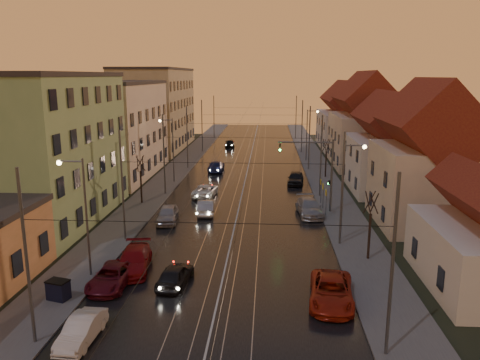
% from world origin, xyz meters
% --- Properties ---
extents(ground, '(160.00, 160.00, 0.00)m').
position_xyz_m(ground, '(0.00, 0.00, 0.00)').
color(ground, black).
rests_on(ground, ground).
extents(road, '(16.00, 120.00, 0.04)m').
position_xyz_m(road, '(0.00, 40.00, 0.02)').
color(road, black).
rests_on(road, ground).
extents(sidewalk_left, '(4.00, 120.00, 0.15)m').
position_xyz_m(sidewalk_left, '(-10.00, 40.00, 0.07)').
color(sidewalk_left, '#4C4C4C').
rests_on(sidewalk_left, ground).
extents(sidewalk_right, '(4.00, 120.00, 0.15)m').
position_xyz_m(sidewalk_right, '(10.00, 40.00, 0.07)').
color(sidewalk_right, '#4C4C4C').
rests_on(sidewalk_right, ground).
extents(tram_rail_0, '(0.06, 120.00, 0.03)m').
position_xyz_m(tram_rail_0, '(-2.20, 40.00, 0.06)').
color(tram_rail_0, gray).
rests_on(tram_rail_0, road).
extents(tram_rail_1, '(0.06, 120.00, 0.03)m').
position_xyz_m(tram_rail_1, '(-0.77, 40.00, 0.06)').
color(tram_rail_1, gray).
rests_on(tram_rail_1, road).
extents(tram_rail_2, '(0.06, 120.00, 0.03)m').
position_xyz_m(tram_rail_2, '(0.77, 40.00, 0.06)').
color(tram_rail_2, gray).
rests_on(tram_rail_2, road).
extents(tram_rail_3, '(0.06, 120.00, 0.03)m').
position_xyz_m(tram_rail_3, '(2.20, 40.00, 0.06)').
color(tram_rail_3, gray).
rests_on(tram_rail_3, road).
extents(apartment_left_1, '(10.00, 18.00, 13.00)m').
position_xyz_m(apartment_left_1, '(-17.50, 14.00, 6.50)').
color(apartment_left_1, '#769B62').
rests_on(apartment_left_1, ground).
extents(apartment_left_2, '(10.00, 20.00, 12.00)m').
position_xyz_m(apartment_left_2, '(-17.50, 34.00, 6.00)').
color(apartment_left_2, beige).
rests_on(apartment_left_2, ground).
extents(apartment_left_3, '(10.00, 24.00, 14.00)m').
position_xyz_m(apartment_left_3, '(-17.50, 58.00, 7.00)').
color(apartment_left_3, '#968761').
rests_on(apartment_left_3, ground).
extents(house_right_1, '(8.67, 10.20, 10.80)m').
position_xyz_m(house_right_1, '(17.00, 15.00, 5.45)').
color(house_right_1, beige).
rests_on(house_right_1, ground).
extents(house_right_2, '(9.18, 12.24, 9.20)m').
position_xyz_m(house_right_2, '(17.00, 28.00, 4.64)').
color(house_right_2, beige).
rests_on(house_right_2, ground).
extents(house_right_3, '(9.18, 14.28, 11.50)m').
position_xyz_m(house_right_3, '(17.00, 43.00, 5.80)').
color(house_right_3, beige).
rests_on(house_right_3, ground).
extents(house_right_4, '(9.18, 16.32, 10.00)m').
position_xyz_m(house_right_4, '(17.00, 61.00, 5.05)').
color(house_right_4, beige).
rests_on(house_right_4, ground).
extents(catenary_pole_l_0, '(0.16, 0.16, 9.00)m').
position_xyz_m(catenary_pole_l_0, '(-8.60, -6.00, 4.50)').
color(catenary_pole_l_0, '#595B60').
rests_on(catenary_pole_l_0, ground).
extents(catenary_pole_r_0, '(0.16, 0.16, 9.00)m').
position_xyz_m(catenary_pole_r_0, '(8.60, -6.00, 4.50)').
color(catenary_pole_r_0, '#595B60').
rests_on(catenary_pole_r_0, ground).
extents(catenary_pole_l_1, '(0.16, 0.16, 9.00)m').
position_xyz_m(catenary_pole_l_1, '(-8.60, 9.00, 4.50)').
color(catenary_pole_l_1, '#595B60').
rests_on(catenary_pole_l_1, ground).
extents(catenary_pole_r_1, '(0.16, 0.16, 9.00)m').
position_xyz_m(catenary_pole_r_1, '(8.60, 9.00, 4.50)').
color(catenary_pole_r_1, '#595B60').
rests_on(catenary_pole_r_1, ground).
extents(catenary_pole_l_2, '(0.16, 0.16, 9.00)m').
position_xyz_m(catenary_pole_l_2, '(-8.60, 24.00, 4.50)').
color(catenary_pole_l_2, '#595B60').
rests_on(catenary_pole_l_2, ground).
extents(catenary_pole_r_2, '(0.16, 0.16, 9.00)m').
position_xyz_m(catenary_pole_r_2, '(8.60, 24.00, 4.50)').
color(catenary_pole_r_2, '#595B60').
rests_on(catenary_pole_r_2, ground).
extents(catenary_pole_l_3, '(0.16, 0.16, 9.00)m').
position_xyz_m(catenary_pole_l_3, '(-8.60, 39.00, 4.50)').
color(catenary_pole_l_3, '#595B60').
rests_on(catenary_pole_l_3, ground).
extents(catenary_pole_r_3, '(0.16, 0.16, 9.00)m').
position_xyz_m(catenary_pole_r_3, '(8.60, 39.00, 4.50)').
color(catenary_pole_r_3, '#595B60').
rests_on(catenary_pole_r_3, ground).
extents(catenary_pole_l_4, '(0.16, 0.16, 9.00)m').
position_xyz_m(catenary_pole_l_4, '(-8.60, 54.00, 4.50)').
color(catenary_pole_l_4, '#595B60').
rests_on(catenary_pole_l_4, ground).
extents(catenary_pole_r_4, '(0.16, 0.16, 9.00)m').
position_xyz_m(catenary_pole_r_4, '(8.60, 54.00, 4.50)').
color(catenary_pole_r_4, '#595B60').
rests_on(catenary_pole_r_4, ground).
extents(catenary_pole_l_5, '(0.16, 0.16, 9.00)m').
position_xyz_m(catenary_pole_l_5, '(-8.60, 72.00, 4.50)').
color(catenary_pole_l_5, '#595B60').
rests_on(catenary_pole_l_5, ground).
extents(catenary_pole_r_5, '(0.16, 0.16, 9.00)m').
position_xyz_m(catenary_pole_r_5, '(8.60, 72.00, 4.50)').
color(catenary_pole_r_5, '#595B60').
rests_on(catenary_pole_r_5, ground).
extents(street_lamp_0, '(1.75, 0.32, 8.00)m').
position_xyz_m(street_lamp_0, '(-9.10, 2.00, 4.89)').
color(street_lamp_0, '#595B60').
rests_on(street_lamp_0, ground).
extents(street_lamp_1, '(1.75, 0.32, 8.00)m').
position_xyz_m(street_lamp_1, '(9.10, 10.00, 4.89)').
color(street_lamp_1, '#595B60').
rests_on(street_lamp_1, ground).
extents(street_lamp_2, '(1.75, 0.32, 8.00)m').
position_xyz_m(street_lamp_2, '(-9.10, 30.00, 4.89)').
color(street_lamp_2, '#595B60').
rests_on(street_lamp_2, ground).
extents(street_lamp_3, '(1.75, 0.32, 8.00)m').
position_xyz_m(street_lamp_3, '(9.10, 46.00, 4.89)').
color(street_lamp_3, '#595B60').
rests_on(street_lamp_3, ground).
extents(traffic_light_mast, '(5.30, 0.32, 7.20)m').
position_xyz_m(traffic_light_mast, '(7.99, 18.00, 4.60)').
color(traffic_light_mast, '#595B60').
rests_on(traffic_light_mast, ground).
extents(bare_tree_0, '(1.09, 1.09, 5.11)m').
position_xyz_m(bare_tree_0, '(-10.20, 20.00, 2.49)').
color(bare_tree_0, black).
rests_on(bare_tree_0, ground).
extents(bare_tree_1, '(1.09, 1.09, 5.11)m').
position_xyz_m(bare_tree_1, '(10.20, 6.00, 2.49)').
color(bare_tree_1, black).
rests_on(bare_tree_1, ground).
extents(bare_tree_2, '(1.09, 1.09, 5.11)m').
position_xyz_m(bare_tree_2, '(10.40, 34.00, 2.49)').
color(bare_tree_2, black).
rests_on(bare_tree_2, ground).
extents(driving_car_0, '(2.12, 4.19, 1.37)m').
position_xyz_m(driving_car_0, '(-2.94, 1.12, 0.68)').
color(driving_car_0, black).
rests_on(driving_car_0, ground).
extents(driving_car_1, '(1.94, 4.50, 1.44)m').
position_xyz_m(driving_car_1, '(-3.04, 16.75, 0.72)').
color(driving_car_1, '#A7A7AD').
rests_on(driving_car_1, ground).
extents(driving_car_2, '(2.55, 5.05, 1.37)m').
position_xyz_m(driving_car_2, '(-4.00, 23.42, 0.68)').
color(driving_car_2, silver).
rests_on(driving_car_2, ground).
extents(driving_car_3, '(2.18, 5.16, 1.49)m').
position_xyz_m(driving_car_3, '(-4.33, 37.28, 0.74)').
color(driving_car_3, '#1A204F').
rests_on(driving_car_3, ground).
extents(driving_car_4, '(2.04, 4.46, 1.48)m').
position_xyz_m(driving_car_4, '(-4.27, 59.93, 0.74)').
color(driving_car_4, black).
rests_on(driving_car_4, ground).
extents(parked_left_0, '(1.51, 3.90, 1.27)m').
position_xyz_m(parked_left_0, '(-6.36, -5.62, 0.63)').
color(parked_left_0, silver).
rests_on(parked_left_0, ground).
extents(parked_left_1, '(2.28, 4.73, 1.30)m').
position_xyz_m(parked_left_1, '(-6.92, 0.65, 0.65)').
color(parked_left_1, '#560E1B').
rests_on(parked_left_1, ground).
extents(parked_left_2, '(2.75, 5.37, 1.49)m').
position_xyz_m(parked_left_2, '(-6.20, 3.20, 0.75)').
color(parked_left_2, maroon).
rests_on(parked_left_2, ground).
extents(parked_left_3, '(2.13, 4.50, 1.49)m').
position_xyz_m(parked_left_3, '(-6.20, 14.05, 0.74)').
color(parked_left_3, '#A7A7AC').
rests_on(parked_left_3, ground).
extents(parked_right_0, '(3.04, 5.61, 1.49)m').
position_xyz_m(parked_right_0, '(6.68, -0.76, 0.75)').
color(parked_right_0, '#A72310').
rests_on(parked_right_0, ground).
extents(parked_right_1, '(2.64, 5.50, 1.54)m').
position_xyz_m(parked_right_1, '(6.89, 17.05, 0.77)').
color(parked_right_1, '#9D9EA3').
rests_on(parked_right_1, ground).
extents(parked_right_2, '(2.33, 4.73, 1.55)m').
position_xyz_m(parked_right_2, '(6.30, 29.96, 0.78)').
color(parked_right_2, black).
rests_on(parked_right_2, ground).
extents(dumpster, '(1.37, 1.10, 1.10)m').
position_xyz_m(dumpster, '(-9.39, -1.53, 0.70)').
color(dumpster, black).
rests_on(dumpster, sidewalk_left).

